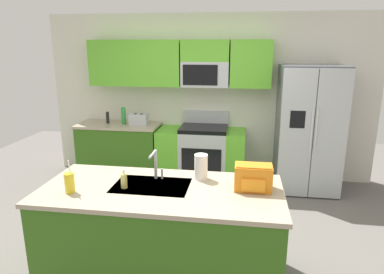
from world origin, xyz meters
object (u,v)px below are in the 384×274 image
range_oven (201,154)px  soap_dispenser (124,181)px  sink_faucet (155,163)px  bottle_green (124,116)px  pepper_mill (108,118)px  refrigerator (308,130)px  paper_towel_roll (201,167)px  backpack (253,177)px  drink_cup_yellow (70,183)px  toaster (139,119)px

range_oven → soap_dispenser: size_ratio=8.00×
range_oven → sink_faucet: 2.31m
bottle_green → sink_faucet: size_ratio=0.95×
range_oven → pepper_mill: range_oven is taller
refrigerator → bottle_green: (-2.84, 0.06, 0.11)m
pepper_mill → paper_towel_roll: 2.79m
soap_dispenser → backpack: bearing=6.8°
drink_cup_yellow → paper_towel_roll: drink_cup_yellow is taller
refrigerator → soap_dispenser: (-1.97, -2.38, 0.04)m
range_oven → backpack: backpack is taller
range_oven → paper_towel_roll: 2.24m
soap_dispenser → paper_towel_roll: size_ratio=0.71×
soap_dispenser → paper_towel_roll: bearing=25.7°
backpack → soap_dispenser: bearing=-173.2°
range_oven → paper_towel_roll: (0.26, -2.15, 0.58)m
paper_towel_roll → backpack: paper_towel_roll is taller
refrigerator → sink_faucet: refrigerator is taller
backpack → range_oven: bearing=107.6°
sink_faucet → backpack: size_ratio=0.88×
pepper_mill → backpack: (2.26, -2.32, 0.02)m
bottle_green → refrigerator: bearing=-1.3°
refrigerator → pepper_mill: 3.11m
refrigerator → sink_faucet: (-1.75, -2.15, 0.14)m
pepper_mill → backpack: size_ratio=0.58×
sink_faucet → pepper_mill: bearing=121.5°
range_oven → pepper_mill: 1.62m
pepper_mill → paper_towel_roll: paper_towel_roll is taller
drink_cup_yellow → refrigerator: bearing=46.7°
paper_towel_roll → refrigerator: bearing=57.3°
refrigerator → backpack: (-0.85, -2.25, 0.09)m
range_oven → bottle_green: bottle_green is taller
soap_dispenser → toaster: bearing=104.1°
range_oven → drink_cup_yellow: (-0.81, -2.62, 0.55)m
paper_towel_roll → pepper_mill: bearing=129.7°
bottle_green → backpack: 3.05m
range_oven → toaster: range_oven is taller
soap_dispenser → drink_cup_yellow: bearing=-159.1°
refrigerator → paper_towel_roll: bearing=-122.7°
pepper_mill → refrigerator: bearing=-1.3°
sink_faucet → soap_dispenser: 0.34m
bottle_green → drink_cup_yellow: (0.44, -2.61, -0.05)m
range_oven → bottle_green: size_ratio=5.06×
pepper_mill → soap_dispenser: (1.13, -2.45, -0.02)m
bottle_green → sink_faucet: 2.47m
pepper_mill → paper_towel_roll: (1.78, -2.14, 0.03)m
toaster → sink_faucet: size_ratio=0.99×
range_oven → toaster: size_ratio=4.86×
bottle_green → toaster: bearing=-9.7°
bottle_green → soap_dispenser: size_ratio=1.58×
refrigerator → pepper_mill: bearing=178.7°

